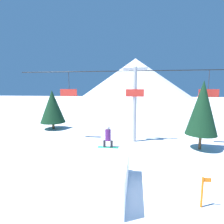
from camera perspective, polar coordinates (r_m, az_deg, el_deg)
ground_plane at (r=10.08m, az=2.68°, el=-25.17°), size 220.00×220.00×0.00m
mountain_ridge at (r=96.43m, az=7.63°, el=10.71°), size 60.53×60.53×21.20m
snow_ramp at (r=9.94m, az=-4.34°, el=-19.72°), size 3.03×4.24×1.79m
snowboarder at (r=10.95m, az=-1.32°, el=-8.08°), size 1.30×0.35×1.39m
chairlift at (r=17.74m, az=7.44°, el=4.90°), size 24.30×0.44×7.59m
pine_tree_near at (r=17.28m, az=27.41°, el=1.20°), size 2.69×2.69×6.18m
pine_tree_far at (r=24.81m, az=-18.87°, el=1.72°), size 3.30×3.30×5.24m
trail_marker at (r=9.73m, az=27.43°, el=-21.97°), size 0.41×0.10×1.48m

